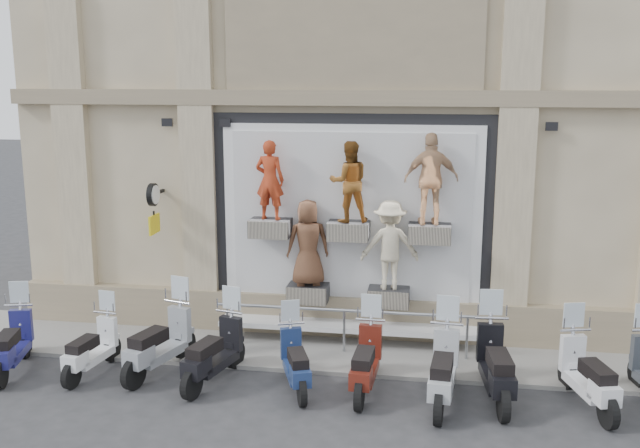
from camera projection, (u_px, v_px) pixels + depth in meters
The scene contains 15 objects.
ground at pixel (329, 401), 11.74m from camera, with size 90.00×90.00×0.00m, color #303032.
sidewalk at pixel (345, 351), 13.76m from camera, with size 16.00×2.20×0.08m, color gray.
building at pixel (372, 45), 17.29m from camera, with size 14.00×8.60×12.00m, color beige, non-canonical shape.
shop_vitrine at pixel (355, 227), 13.90m from camera, with size 5.60×0.83×4.30m.
guard_rail at pixel (344, 332), 13.58m from camera, with size 5.06×0.10×0.93m, color #9EA0A5, non-canonical shape.
clock_sign_bracket at pixel (154, 202), 14.17m from camera, with size 0.10×0.80×1.02m.
scooter_a at pixel (11, 332), 12.75m from camera, with size 0.55×1.88×1.53m, color navy, non-canonical shape.
scooter_b at pixel (91, 337), 12.67m from camera, with size 0.50×1.72×1.40m, color white, non-canonical shape.
scooter_c at pixel (159, 330), 12.68m from camera, with size 0.59×2.02×1.64m, color gray, non-canonical shape.
scooter_d at pixel (214, 340), 12.28m from camera, with size 0.57×1.94×1.58m, color black, non-canonical shape.
scooter_e at pixel (296, 350), 12.04m from camera, with size 0.51×1.74×1.41m, color navy, non-canonical shape.
scooter_f at pixel (366, 349), 11.92m from camera, with size 0.55×1.90×1.54m, color #56170E, non-canonical shape.
scooter_g at pixel (444, 356), 11.49m from camera, with size 0.59×2.02×1.64m, color #A4A7AB, non-canonical shape.
scooter_h at pixel (497, 351), 11.63m from camera, with size 0.61×2.08×1.69m, color black, non-canonical shape.
scooter_i at pixel (589, 362), 11.36m from camera, with size 0.56×1.93×1.56m, color silver, non-canonical shape.
Camera 1 is at (1.60, -10.79, 5.25)m, focal length 40.00 mm.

